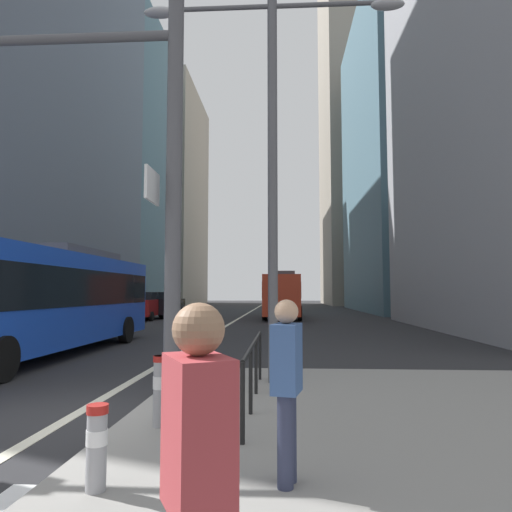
{
  "coord_description": "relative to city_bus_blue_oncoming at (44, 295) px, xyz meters",
  "views": [
    {
      "loc": [
        3.29,
        -7.06,
        1.93
      ],
      "look_at": [
        1.14,
        29.17,
        4.77
      ],
      "focal_mm": 32.56,
      "sensor_mm": 36.0,
      "label": 1
    }
  ],
  "objects": [
    {
      "name": "ground_plane",
      "position": [
        3.94,
        13.4,
        -1.84
      ],
      "size": [
        160.0,
        160.0,
        0.0
      ],
      "primitive_type": "plane",
      "color": "#28282B"
    },
    {
      "name": "city_bus_red_receding",
      "position": [
        7.19,
        21.9,
        -0.0
      ],
      "size": [
        2.83,
        11.61,
        3.4
      ],
      "color": "red",
      "rests_on": "ground"
    },
    {
      "name": "bollard_back",
      "position": [
        5.52,
        -5.43,
        -1.17
      ],
      "size": [
        0.2,
        0.2,
        0.94
      ],
      "color": "#99999E",
      "rests_on": "median_island"
    },
    {
      "name": "office_tower_left_far",
      "position": [
        -12.06,
        61.99,
        15.82
      ],
      "size": [
        10.15,
        21.43,
        35.31
      ],
      "primitive_type": "cube",
      "color": "gray",
      "rests_on": "ground"
    },
    {
      "name": "car_oncoming_mid",
      "position": [
        -2.53,
        18.46,
        -0.85
      ],
      "size": [
        2.1,
        4.2,
        1.94
      ],
      "color": "maroon",
      "rests_on": "ground"
    },
    {
      "name": "car_receding_far",
      "position": [
        7.4,
        39.55,
        -0.85
      ],
      "size": [
        2.2,
        4.2,
        1.94
      ],
      "color": "#B2A899",
      "rests_on": "ground"
    },
    {
      "name": "office_tower_right_mid",
      "position": [
        20.94,
        34.71,
        14.07
      ],
      "size": [
        11.94,
        23.4,
        31.81
      ],
      "primitive_type": "cube",
      "color": "slate",
      "rests_on": "ground"
    },
    {
      "name": "pedestrian_walking",
      "position": [
        6.85,
        -11.62,
        -0.72
      ],
      "size": [
        0.39,
        0.45,
        1.74
      ],
      "color": "black",
      "rests_on": "median_island"
    },
    {
      "name": "pedestrian_waiting",
      "position": [
        7.25,
        -9.2,
        -0.73
      ],
      "size": [
        0.31,
        0.42,
        1.71
      ],
      "color": "#2D334C",
      "rests_on": "median_island"
    },
    {
      "name": "car_receding_near",
      "position": [
        6.17,
        50.05,
        -0.85
      ],
      "size": [
        2.19,
        4.52,
        1.94
      ],
      "color": "gold",
      "rests_on": "ground"
    },
    {
      "name": "office_tower_right_far",
      "position": [
        20.94,
        61.11,
        27.05
      ],
      "size": [
        14.0,
        20.62,
        57.77
      ],
      "primitive_type": "cube",
      "color": "gray",
      "rests_on": "ground"
    },
    {
      "name": "street_lamp_post",
      "position": [
        7.02,
        -4.32,
        3.45
      ],
      "size": [
        5.5,
        0.32,
        8.0
      ],
      "color": "#56565B",
      "rests_on": "median_island"
    },
    {
      "name": "bollard_right",
      "position": [
        5.57,
        -7.43,
        -1.17
      ],
      "size": [
        0.2,
        0.2,
        0.93
      ],
      "color": "#99999E",
      "rests_on": "median_island"
    },
    {
      "name": "traffic_signal_gantry",
      "position": [
        3.62,
        -7.47,
        2.28
      ],
      "size": [
        6.32,
        0.65,
        6.0
      ],
      "color": "#515156",
      "rests_on": "median_island"
    },
    {
      "name": "city_bus_blue_oncoming",
      "position": [
        0.0,
        0.0,
        0.0
      ],
      "size": [
        2.75,
        12.2,
        3.4
      ],
      "color": "blue",
      "rests_on": "ground"
    },
    {
      "name": "bollard_left",
      "position": [
        5.53,
        -9.44,
        -1.26
      ],
      "size": [
        0.2,
        0.2,
        0.76
      ],
      "color": "#99999E",
      "rests_on": "median_island"
    },
    {
      "name": "car_oncoming_far",
      "position": [
        -1.58,
        21.07,
        -0.85
      ],
      "size": [
        2.18,
        4.26,
        1.94
      ],
      "color": "black",
      "rests_on": "ground"
    },
    {
      "name": "lane_centre_line",
      "position": [
        3.94,
        23.4,
        -1.83
      ],
      "size": [
        0.2,
        80.0,
        0.01
      ],
      "primitive_type": "cube",
      "color": "beige",
      "rests_on": "ground"
    },
    {
      "name": "office_tower_left_mid",
      "position": [
        -12.06,
        38.58,
        14.82
      ],
      "size": [
        10.15,
        20.48,
        33.31
      ],
      "primitive_type": "cube",
      "color": "slate",
      "rests_on": "ground"
    },
    {
      "name": "median_island",
      "position": [
        9.44,
        -7.6,
        -1.76
      ],
      "size": [
        9.0,
        10.0,
        0.15
      ],
      "primitive_type": "cube",
      "color": "gray",
      "rests_on": "ground"
    },
    {
      "name": "pedestrian_railing",
      "position": [
        6.74,
        -6.04,
        -0.97
      ],
      "size": [
        0.06,
        4.13,
        0.98
      ],
      "color": "black",
      "rests_on": "median_island"
    }
  ]
}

